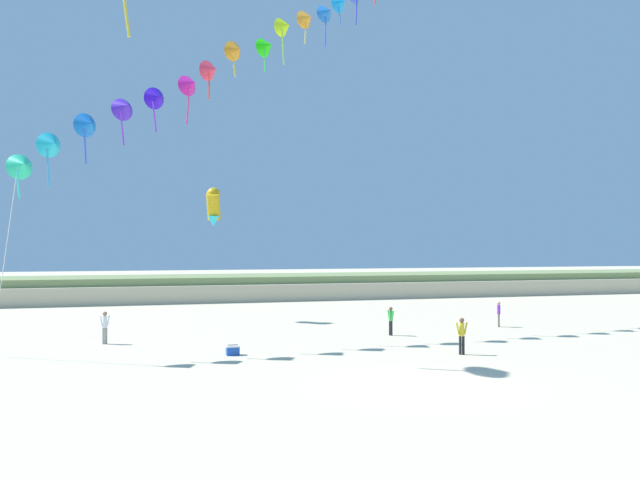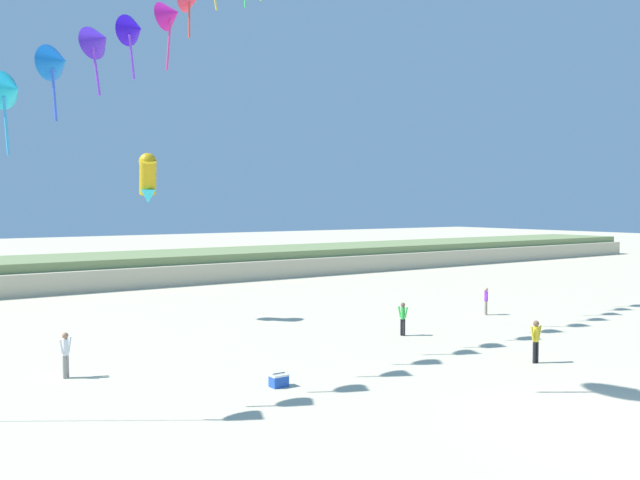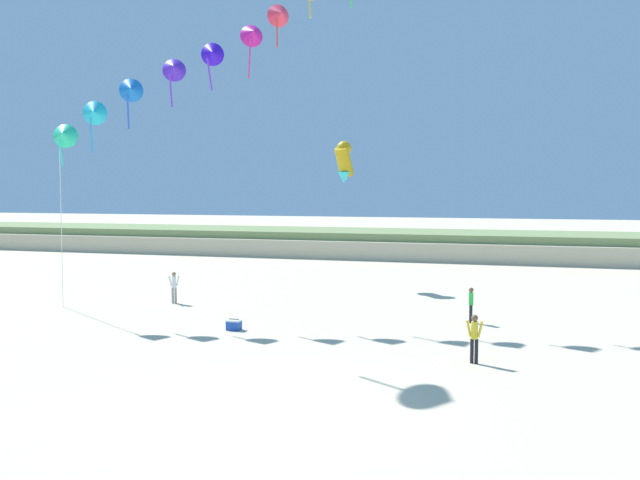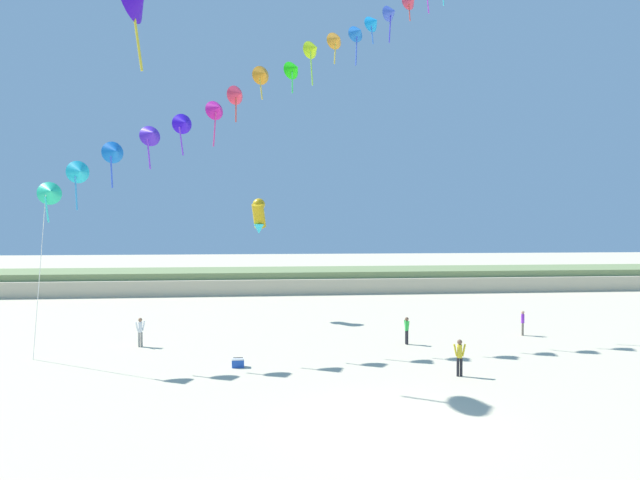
% 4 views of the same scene
% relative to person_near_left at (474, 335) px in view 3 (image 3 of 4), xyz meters
% --- Properties ---
extents(ground_plane, '(240.00, 240.00, 0.00)m').
position_rel_person_near_left_xyz_m(ground_plane, '(-4.38, -5.61, -0.94)').
color(ground_plane, beige).
extents(dune_ridge, '(120.00, 10.18, 2.14)m').
position_rel_person_near_left_xyz_m(dune_ridge, '(-4.38, 35.57, 0.12)').
color(dune_ridge, beige).
rests_on(dune_ridge, ground).
extents(person_near_left, '(0.57, 0.22, 1.63)m').
position_rel_person_near_left_xyz_m(person_near_left, '(0.00, 0.00, 0.00)').
color(person_near_left, black).
rests_on(person_near_left, ground).
extents(person_near_right, '(0.52, 0.36, 1.60)m').
position_rel_person_near_left_xyz_m(person_near_right, '(-15.28, 7.87, -0.02)').
color(person_near_right, gray).
rests_on(person_near_right, ground).
extents(person_mid_center, '(0.22, 0.54, 1.54)m').
position_rel_person_near_left_xyz_m(person_mid_center, '(-0.55, 6.93, -0.06)').
color(person_mid_center, black).
rests_on(person_mid_center, ground).
extents(large_kite_low_lead, '(1.24, 1.66, 2.54)m').
position_rel_person_near_left_xyz_m(large_kite_low_lead, '(-8.78, 17.13, 6.55)').
color(large_kite_low_lead, gold).
extents(beach_cooler, '(0.58, 0.41, 0.46)m').
position_rel_person_near_left_xyz_m(beach_cooler, '(-9.78, 2.70, -0.73)').
color(beach_cooler, blue).
rests_on(beach_cooler, ground).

